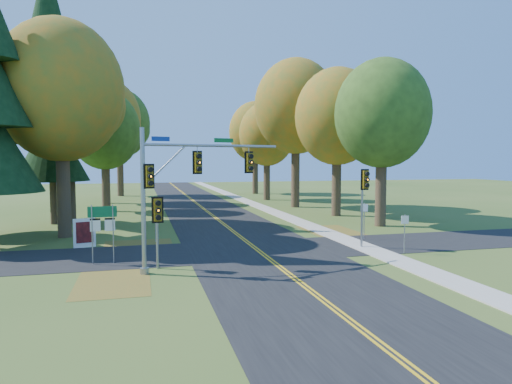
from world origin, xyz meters
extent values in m
plane|color=#364F1C|center=(0.00, 0.00, 0.00)|extent=(160.00, 160.00, 0.00)
cube|color=black|center=(0.00, 0.00, 0.01)|extent=(8.00, 160.00, 0.02)
cube|color=black|center=(0.00, 2.00, 0.01)|extent=(60.00, 6.00, 0.02)
cube|color=gold|center=(-0.10, 0.00, 0.03)|extent=(0.10, 160.00, 0.01)
cube|color=gold|center=(0.10, 0.00, 0.03)|extent=(0.10, 160.00, 0.01)
cube|color=#9E998E|center=(6.20, 0.00, 0.03)|extent=(1.60, 160.00, 0.06)
cube|color=brown|center=(-6.50, 4.00, 0.01)|extent=(4.00, 6.00, 0.00)
cube|color=brown|center=(6.80, 6.00, 0.01)|extent=(3.50, 8.00, 0.00)
cube|color=brown|center=(-7.50, -3.00, 0.01)|extent=(3.00, 5.00, 0.00)
cylinder|color=#38281C|center=(-11.20, 9.30, 3.38)|extent=(0.86, 0.86, 6.75)
ellipsoid|color=#AB6216|center=(-11.20, 9.30, 9.55)|extent=(8.00, 8.00, 9.20)
sphere|color=#AB6216|center=(-9.60, 10.50, 8.75)|extent=(4.80, 4.80, 4.80)
sphere|color=#AB6216|center=(-12.60, 8.50, 10.35)|extent=(4.40, 4.40, 4.40)
cylinder|color=#38281C|center=(11.50, 8.70, 3.04)|extent=(0.83, 0.83, 6.08)
ellipsoid|color=#426D21|center=(11.50, 8.70, 8.60)|extent=(7.20, 7.20, 8.28)
sphere|color=#426D21|center=(12.94, 9.78, 7.88)|extent=(4.32, 4.32, 4.32)
sphere|color=#426D21|center=(10.24, 7.98, 9.32)|extent=(3.96, 3.96, 3.96)
cylinder|color=#38281C|center=(-11.80, 16.20, 3.71)|extent=(0.89, 0.89, 7.42)
ellipsoid|color=#AB6216|center=(-11.80, 16.20, 10.43)|extent=(8.60, 8.60, 9.89)
sphere|color=#AB6216|center=(-10.08, 17.49, 9.57)|extent=(5.16, 5.16, 5.16)
sphere|color=#AB6216|center=(-13.30, 15.34, 11.29)|extent=(4.73, 4.73, 4.73)
cylinder|color=#38281C|center=(10.90, 15.50, 3.15)|extent=(0.84, 0.84, 6.30)
ellipsoid|color=#AB6216|center=(10.90, 15.50, 8.96)|extent=(7.60, 7.60, 8.74)
sphere|color=#AB6216|center=(12.42, 16.64, 8.20)|extent=(4.56, 4.56, 4.56)
sphere|color=#AB6216|center=(9.57, 14.74, 9.72)|extent=(4.18, 4.18, 4.18)
cylinder|color=#38281C|center=(-9.60, 24.40, 2.81)|extent=(0.81, 0.81, 5.62)
ellipsoid|color=#426D21|center=(-9.60, 24.40, 8.00)|extent=(6.80, 6.80, 7.82)
sphere|color=#426D21|center=(-8.24, 25.42, 7.33)|extent=(4.08, 4.08, 4.08)
sphere|color=#426D21|center=(-10.79, 23.72, 8.69)|extent=(3.74, 3.74, 3.74)
cylinder|color=#38281C|center=(9.80, 23.60, 3.83)|extent=(0.90, 0.90, 7.65)
ellipsoid|color=#AB6216|center=(9.80, 23.60, 10.73)|extent=(8.80, 8.80, 10.12)
sphere|color=#AB6216|center=(11.56, 24.92, 9.85)|extent=(5.28, 5.28, 5.28)
sphere|color=#AB6216|center=(8.26, 22.72, 11.61)|extent=(4.84, 4.84, 4.84)
cylinder|color=#38281C|center=(-10.20, 33.10, 3.49)|extent=(0.87, 0.87, 6.98)
ellipsoid|color=#AB6216|center=(-10.20, 33.10, 9.85)|extent=(8.20, 8.20, 9.43)
sphere|color=#AB6216|center=(-8.56, 34.33, 9.03)|extent=(4.92, 4.92, 4.92)
sphere|color=#AB6216|center=(-11.63, 32.28, 10.67)|extent=(4.51, 4.51, 4.51)
cylinder|color=#38281C|center=(9.20, 32.80, 2.93)|extent=(0.82, 0.82, 5.85)
ellipsoid|color=#AB6216|center=(9.20, 32.80, 8.30)|extent=(7.00, 7.00, 8.05)
sphere|color=#AB6216|center=(10.60, 33.85, 7.60)|extent=(4.20, 4.20, 4.20)
sphere|color=#AB6216|center=(7.97, 32.10, 9.00)|extent=(3.85, 3.85, 3.85)
cylinder|color=#38281C|center=(-9.00, 44.00, 3.60)|extent=(0.88, 0.88, 7.20)
ellipsoid|color=#426D21|center=(-9.00, 44.00, 10.14)|extent=(8.40, 8.40, 9.66)
sphere|color=#426D21|center=(-7.32, 45.26, 9.30)|extent=(5.04, 5.04, 5.04)
sphere|color=#426D21|center=(-10.47, 43.16, 10.98)|extent=(4.62, 4.62, 4.62)
cylinder|color=#38281C|center=(10.40, 43.50, 3.26)|extent=(0.85, 0.85, 6.53)
ellipsoid|color=#AB6216|center=(10.40, 43.50, 9.26)|extent=(7.80, 7.80, 8.97)
sphere|color=#AB6216|center=(11.96, 44.67, 8.47)|extent=(4.68, 4.68, 4.68)
sphere|color=#AB6216|center=(9.04, 42.72, 10.04)|extent=(4.29, 4.29, 4.29)
cylinder|color=#38281C|center=(-13.00, 16.00, 1.71)|extent=(0.50, 0.50, 3.42)
cone|color=black|center=(-13.00, 16.00, 6.15)|extent=(5.60, 5.60, 5.45)
cone|color=black|center=(-13.00, 16.00, 10.04)|extent=(4.57, 4.57, 5.45)
cone|color=black|center=(-13.00, 16.00, 13.94)|extent=(3.55, 3.55, 5.45)
cylinder|color=gray|center=(-6.22, -2.00, 3.25)|extent=(0.20, 0.20, 6.50)
cylinder|color=gray|center=(-6.22, -2.00, 0.14)|extent=(0.41, 0.41, 0.28)
cylinder|color=gray|center=(-2.89, -1.00, 5.76)|extent=(6.71, 2.12, 0.13)
cylinder|color=gray|center=(-5.24, -1.71, 4.83)|extent=(2.03, 0.68, 1.92)
cylinder|color=gray|center=(-3.73, -1.25, 5.59)|extent=(0.04, 0.04, 0.33)
cube|color=#72590C|center=(-3.73, -1.25, 4.96)|extent=(0.38, 0.36, 0.93)
cube|color=black|center=(-3.73, -1.25, 4.96)|extent=(0.47, 0.17, 1.10)
sphere|color=orange|center=(-3.67, -1.46, 4.96)|extent=(0.17, 0.17, 0.17)
cylinder|color=black|center=(-3.67, -1.46, 5.25)|extent=(0.26, 0.21, 0.22)
cylinder|color=black|center=(-3.67, -1.46, 4.96)|extent=(0.26, 0.21, 0.22)
cylinder|color=black|center=(-3.67, -1.46, 4.66)|extent=(0.26, 0.21, 0.22)
cylinder|color=gray|center=(-1.06, -0.45, 5.59)|extent=(0.04, 0.04, 0.33)
cube|color=#72590C|center=(-1.06, -0.45, 4.96)|extent=(0.38, 0.36, 0.93)
cube|color=black|center=(-1.06, -0.45, 4.96)|extent=(0.47, 0.17, 1.10)
sphere|color=orange|center=(-1.00, -0.66, 4.96)|extent=(0.17, 0.17, 0.17)
cylinder|color=black|center=(-1.00, -0.66, 5.25)|extent=(0.26, 0.21, 0.22)
cylinder|color=black|center=(-1.00, -0.66, 4.96)|extent=(0.26, 0.21, 0.22)
cylinder|color=black|center=(-1.00, -0.66, 4.66)|extent=(0.26, 0.21, 0.22)
cube|color=#72590C|center=(-5.96, -2.07, 4.36)|extent=(0.38, 0.36, 0.93)
cube|color=black|center=(-5.96, -2.07, 4.36)|extent=(0.47, 0.17, 1.10)
sphere|color=orange|center=(-5.90, -2.27, 4.36)|extent=(0.17, 0.17, 0.17)
cylinder|color=black|center=(-5.90, -2.27, 4.66)|extent=(0.26, 0.21, 0.22)
cylinder|color=black|center=(-5.90, -2.27, 4.36)|extent=(0.26, 0.21, 0.22)
cylinder|color=black|center=(-5.90, -2.27, 4.07)|extent=(0.26, 0.21, 0.22)
cube|color=navy|center=(-5.42, -1.76, 6.02)|extent=(0.81, 0.28, 0.20)
cube|color=#0C5926|center=(-2.40, -0.85, 6.02)|extent=(0.99, 0.33, 0.20)
cylinder|color=gray|center=(6.05, 1.20, 2.23)|extent=(0.12, 0.12, 4.47)
cube|color=#72590C|center=(6.07, 0.97, 3.96)|extent=(0.38, 0.34, 1.02)
cube|color=black|center=(6.07, 0.97, 3.96)|extent=(0.53, 0.09, 1.20)
sphere|color=orange|center=(6.10, 0.74, 3.96)|extent=(0.18, 0.18, 0.18)
cylinder|color=black|center=(6.10, 0.74, 4.29)|extent=(0.26, 0.19, 0.24)
cylinder|color=black|center=(6.10, 0.74, 3.96)|extent=(0.26, 0.19, 0.24)
cylinder|color=black|center=(6.10, 0.74, 3.64)|extent=(0.26, 0.19, 0.24)
cylinder|color=gray|center=(-5.61, -1.11, 1.65)|extent=(0.12, 0.12, 3.31)
cube|color=#72590C|center=(-5.59, -1.34, 2.79)|extent=(0.38, 0.35, 1.03)
cube|color=black|center=(-5.59, -1.34, 2.79)|extent=(0.54, 0.09, 1.22)
sphere|color=orange|center=(-5.56, -1.58, 2.79)|extent=(0.19, 0.19, 0.19)
cylinder|color=black|center=(-5.56, -1.58, 3.12)|extent=(0.26, 0.19, 0.25)
cylinder|color=black|center=(-5.56, -1.58, 2.79)|extent=(0.26, 0.19, 0.25)
cylinder|color=black|center=(-5.56, -1.58, 2.46)|extent=(0.26, 0.19, 0.25)
cylinder|color=gray|center=(-8.63, 0.44, 1.45)|extent=(0.06, 0.06, 2.91)
cylinder|color=gray|center=(-7.66, 0.50, 1.45)|extent=(0.06, 0.06, 2.91)
cube|color=#0C5730|center=(-8.15, 0.50, 2.57)|extent=(1.36, 0.11, 0.53)
cube|color=silver|center=(-8.15, 0.50, 2.57)|extent=(1.16, 0.07, 0.08)
cube|color=silver|center=(-8.48, 0.48, 1.89)|extent=(0.49, 0.07, 0.53)
cube|color=black|center=(-8.48, 0.48, 2.21)|extent=(0.48, 0.03, 0.10)
cube|color=silver|center=(-7.81, 0.52, 1.89)|extent=(0.49, 0.07, 0.53)
cube|color=black|center=(-7.81, 0.52, 2.21)|extent=(0.48, 0.03, 0.10)
cube|color=white|center=(-9.52, 5.21, 0.85)|extent=(1.22, 0.49, 1.69)
cube|color=maroon|center=(-9.50, 5.12, 0.89)|extent=(0.91, 0.27, 1.22)
cube|color=white|center=(-9.98, 5.08, 0.14)|extent=(0.09, 0.09, 0.28)
cube|color=white|center=(-9.07, 5.34, 0.14)|extent=(0.09, 0.09, 0.28)
cylinder|color=gray|center=(7.50, 3.68, 1.17)|extent=(0.05, 0.05, 2.35)
cube|color=white|center=(7.49, 3.66, 2.03)|extent=(0.43, 0.20, 0.48)
cylinder|color=gray|center=(7.50, -0.92, 1.07)|extent=(0.05, 0.05, 2.14)
cube|color=silver|center=(7.50, -0.94, 1.85)|extent=(0.41, 0.10, 0.44)
cylinder|color=gray|center=(-5.46, 6.00, 1.14)|extent=(0.05, 0.05, 2.27)
cube|color=silver|center=(-5.45, 5.98, 1.96)|extent=(0.42, 0.16, 0.46)
camera|label=1|loc=(-6.34, -22.62, 5.09)|focal=32.00mm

